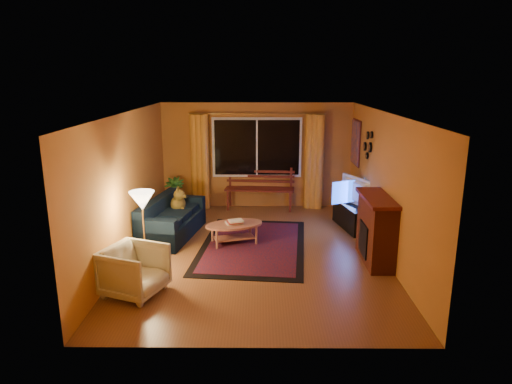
{
  "coord_description": "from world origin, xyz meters",
  "views": [
    {
      "loc": [
        0.06,
        -7.75,
        3.13
      ],
      "look_at": [
        0.0,
        0.3,
        1.05
      ],
      "focal_mm": 32.0,
      "sensor_mm": 36.0,
      "label": 1
    }
  ],
  "objects_px": {
    "sofa": "(172,218)",
    "coffee_table": "(234,234)",
    "armchair": "(134,268)",
    "bench": "(260,199)",
    "floor_lamp": "(144,232)",
    "tv_console": "(352,217)"
  },
  "relations": [
    {
      "from": "sofa",
      "to": "armchair",
      "type": "relative_size",
      "value": 2.32
    },
    {
      "from": "sofa",
      "to": "coffee_table",
      "type": "relative_size",
      "value": 1.69
    },
    {
      "from": "armchair",
      "to": "coffee_table",
      "type": "distance_m",
      "value": 2.47
    },
    {
      "from": "sofa",
      "to": "armchair",
      "type": "xyz_separation_m",
      "value": [
        -0.09,
        -2.49,
        0.02
      ]
    },
    {
      "from": "floor_lamp",
      "to": "tv_console",
      "type": "bearing_deg",
      "value": 29.99
    },
    {
      "from": "coffee_table",
      "to": "tv_console",
      "type": "height_order",
      "value": "tv_console"
    },
    {
      "from": "armchair",
      "to": "sofa",
      "type": "bearing_deg",
      "value": 19.05
    },
    {
      "from": "armchair",
      "to": "tv_console",
      "type": "bearing_deg",
      "value": -30.31
    },
    {
      "from": "floor_lamp",
      "to": "armchair",
      "type": "bearing_deg",
      "value": -86.99
    },
    {
      "from": "bench",
      "to": "sofa",
      "type": "bearing_deg",
      "value": -126.92
    },
    {
      "from": "tv_console",
      "to": "coffee_table",
      "type": "bearing_deg",
      "value": -170.53
    },
    {
      "from": "bench",
      "to": "armchair",
      "type": "bearing_deg",
      "value": -107.06
    },
    {
      "from": "armchair",
      "to": "coffee_table",
      "type": "relative_size",
      "value": 0.73
    },
    {
      "from": "bench",
      "to": "floor_lamp",
      "type": "bearing_deg",
      "value": -112.05
    },
    {
      "from": "sofa",
      "to": "coffee_table",
      "type": "height_order",
      "value": "sofa"
    },
    {
      "from": "armchair",
      "to": "coffee_table",
      "type": "bearing_deg",
      "value": -11.77
    },
    {
      "from": "coffee_table",
      "to": "tv_console",
      "type": "bearing_deg",
      "value": 21.09
    },
    {
      "from": "sofa",
      "to": "floor_lamp",
      "type": "bearing_deg",
      "value": -84.0
    },
    {
      "from": "bench",
      "to": "armchair",
      "type": "height_order",
      "value": "armchair"
    },
    {
      "from": "sofa",
      "to": "floor_lamp",
      "type": "relative_size",
      "value": 1.4
    },
    {
      "from": "sofa",
      "to": "floor_lamp",
      "type": "xyz_separation_m",
      "value": [
        -0.13,
        -1.68,
        0.29
      ]
    },
    {
      "from": "bench",
      "to": "floor_lamp",
      "type": "relative_size",
      "value": 1.23
    }
  ]
}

